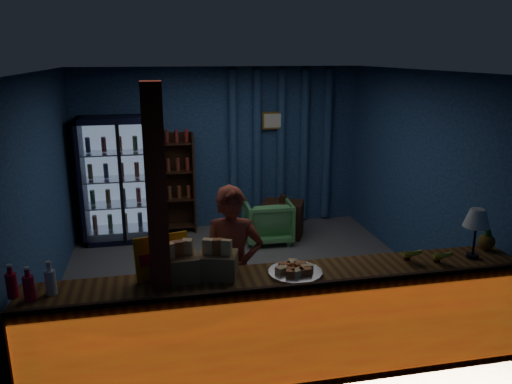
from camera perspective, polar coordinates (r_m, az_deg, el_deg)
ground at (r=6.45m, az=-1.21°, el=-10.10°), size 4.60×4.60×0.00m
room_walls at (r=5.94m, az=-1.29°, el=3.67°), size 4.60×4.60×4.60m
counter at (r=4.58m, az=3.27°, el=-14.86°), size 4.40×0.57×0.99m
support_post at (r=4.10m, az=-10.99°, el=-6.11°), size 0.16×0.16×2.60m
beverage_cooler at (r=7.88m, az=-15.01°, el=1.37°), size 1.20×0.62×1.90m
bottle_shelf at (r=8.04m, az=-8.84°, el=0.98°), size 0.50×0.28×1.60m
curtain_folds at (r=8.26m, az=2.88°, el=5.13°), size 1.74×0.14×2.50m
framed_picture at (r=8.11m, az=1.96°, el=8.17°), size 0.36×0.04×0.28m
shopkeeper at (r=4.84m, az=-2.68°, el=-8.72°), size 0.65×0.49×1.61m
green_chair at (r=7.63m, az=1.35°, el=-3.30°), size 0.72×0.74×0.65m
side_table at (r=7.87m, az=3.07°, el=-3.07°), size 0.74×0.65×0.67m
yellow_sign at (r=4.33m, az=-10.65°, el=-7.24°), size 0.47×0.20×0.37m
soda_bottles at (r=4.32m, az=-24.37°, el=-9.55°), size 0.37×0.17×0.28m
snack_box_left at (r=4.29m, az=-8.80°, el=-8.31°), size 0.33×0.28×0.34m
snack_box_centre at (r=4.31m, az=-4.38°, el=-8.09°), size 0.38×0.35×0.34m
pastry_tray at (r=4.38m, az=4.51°, el=-9.00°), size 0.47×0.47×0.08m
banana_bunches at (r=4.82m, az=18.68°, el=-6.82°), size 0.46×0.28×0.15m
table_lamp at (r=4.99m, az=23.93°, el=-2.94°), size 0.24×0.24×0.48m
pineapple at (r=5.32m, az=24.87°, el=-4.93°), size 0.16×0.16×0.27m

